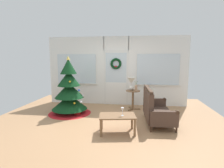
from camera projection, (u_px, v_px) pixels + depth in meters
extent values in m
plane|color=#AD7F56|center=(107.00, 123.00, 4.94)|extent=(6.76, 6.76, 0.00)
cube|color=white|center=(77.00, 71.00, 7.01)|extent=(2.15, 0.08, 2.55)
cube|color=white|center=(158.00, 71.00, 6.61)|extent=(2.15, 0.08, 2.55)
cube|color=white|center=(116.00, 43.00, 6.66)|extent=(0.94, 0.08, 0.50)
cube|color=silver|center=(116.00, 78.00, 6.80)|extent=(0.90, 0.05, 2.05)
cube|color=white|center=(116.00, 93.00, 6.86)|extent=(0.78, 0.02, 0.80)
cube|color=silver|center=(116.00, 68.00, 6.73)|extent=(0.78, 0.01, 1.10)
cube|color=silver|center=(77.00, 69.00, 6.94)|extent=(1.50, 0.01, 1.10)
cube|color=silver|center=(158.00, 69.00, 6.54)|extent=(1.50, 0.01, 1.10)
cube|color=silver|center=(77.00, 84.00, 7.01)|extent=(1.59, 0.06, 0.03)
cube|color=silver|center=(157.00, 85.00, 6.61)|extent=(1.59, 0.06, 0.03)
torus|color=black|center=(116.00, 64.00, 6.67)|extent=(0.41, 0.09, 0.41)
cube|color=red|center=(116.00, 67.00, 6.67)|extent=(0.10, 0.02, 0.10)
cylinder|color=#4C331E|center=(70.00, 110.00, 5.82)|extent=(0.10, 0.10, 0.20)
cone|color=red|center=(70.00, 112.00, 5.82)|extent=(1.34, 1.34, 0.10)
cone|color=#0F3819|center=(70.00, 102.00, 5.78)|extent=(1.11, 1.11, 0.47)
cone|color=#0F3819|center=(69.00, 90.00, 5.72)|extent=(0.91, 0.91, 0.47)
cone|color=#0F3819|center=(69.00, 78.00, 5.67)|extent=(0.71, 0.71, 0.47)
cone|color=#0F3819|center=(68.00, 66.00, 5.62)|extent=(0.51, 0.51, 0.47)
cone|color=#E0BC4C|center=(68.00, 58.00, 5.58)|extent=(0.12, 0.12, 0.12)
sphere|color=red|center=(71.00, 88.00, 6.05)|extent=(0.05, 0.05, 0.05)
sphere|color=gold|center=(70.00, 82.00, 5.42)|extent=(0.05, 0.05, 0.05)
sphere|color=silver|center=(81.00, 102.00, 5.53)|extent=(0.07, 0.07, 0.07)
sphere|color=#264CB2|center=(79.00, 90.00, 5.56)|extent=(0.07, 0.07, 0.07)
sphere|color=red|center=(65.00, 97.00, 6.09)|extent=(0.08, 0.08, 0.08)
sphere|color=gold|center=(74.00, 103.00, 5.43)|extent=(0.06, 0.06, 0.06)
sphere|color=silver|center=(83.00, 96.00, 5.78)|extent=(0.06, 0.06, 0.06)
cylinder|color=#3D281C|center=(176.00, 130.00, 4.30)|extent=(0.05, 0.05, 0.14)
cylinder|color=#3D281C|center=(164.00, 113.00, 5.61)|extent=(0.05, 0.05, 0.14)
cylinder|color=#3D281C|center=(151.00, 129.00, 4.34)|extent=(0.05, 0.05, 0.14)
cylinder|color=#3D281C|center=(145.00, 113.00, 5.65)|extent=(0.05, 0.05, 0.14)
cube|color=#473328|center=(159.00, 115.00, 4.96)|extent=(0.80, 1.30, 0.14)
cube|color=#473328|center=(148.00, 101.00, 4.92)|extent=(0.20, 1.26, 0.62)
cube|color=#3D281C|center=(148.00, 89.00, 4.87)|extent=(0.16, 1.24, 0.06)
cube|color=#473328|center=(164.00, 119.00, 4.27)|extent=(0.67, 0.13, 0.38)
cylinder|color=#3D281C|center=(177.00, 112.00, 4.23)|extent=(0.10, 0.10, 0.09)
cube|color=#473328|center=(155.00, 105.00, 5.60)|extent=(0.67, 0.13, 0.38)
cylinder|color=#3D281C|center=(165.00, 99.00, 5.56)|extent=(0.10, 0.10, 0.09)
cylinder|color=brown|center=(133.00, 91.00, 6.17)|extent=(0.48, 0.48, 0.02)
cylinder|color=brown|center=(133.00, 100.00, 6.22)|extent=(0.07, 0.07, 0.64)
cube|color=brown|center=(137.00, 109.00, 6.24)|extent=(0.20, 0.05, 0.04)
cube|color=brown|center=(130.00, 108.00, 6.41)|extent=(0.14, 0.20, 0.04)
cube|color=brown|center=(130.00, 110.00, 6.13)|extent=(0.14, 0.20, 0.04)
sphere|color=silver|center=(131.00, 88.00, 6.20)|extent=(0.16, 0.16, 0.16)
cylinder|color=silver|center=(131.00, 84.00, 6.19)|extent=(0.02, 0.02, 0.06)
cone|color=silver|center=(131.00, 80.00, 6.17)|extent=(0.28, 0.28, 0.20)
cylinder|color=tan|center=(136.00, 89.00, 6.08)|extent=(0.09, 0.09, 0.16)
sphere|color=tan|center=(136.00, 86.00, 6.07)|extent=(0.10, 0.10, 0.10)
cylinder|color=#4C7042|center=(135.00, 83.00, 6.06)|extent=(0.07, 0.01, 0.17)
cylinder|color=#4C7042|center=(136.00, 83.00, 6.06)|extent=(0.01, 0.01, 0.18)
cylinder|color=#4C7042|center=(137.00, 83.00, 6.06)|extent=(0.07, 0.01, 0.17)
cube|color=brown|center=(117.00, 116.00, 4.26)|extent=(0.91, 0.65, 0.03)
cube|color=brown|center=(101.00, 128.00, 4.06)|extent=(0.05, 0.05, 0.40)
cube|color=brown|center=(135.00, 128.00, 4.08)|extent=(0.05, 0.05, 0.40)
cube|color=brown|center=(102.00, 121.00, 4.49)|extent=(0.05, 0.05, 0.40)
cube|color=brown|center=(132.00, 121.00, 4.52)|extent=(0.05, 0.05, 0.40)
cylinder|color=silver|center=(122.00, 116.00, 4.22)|extent=(0.06, 0.06, 0.01)
cylinder|color=silver|center=(122.00, 113.00, 4.21)|extent=(0.01, 0.01, 0.10)
cone|color=silver|center=(122.00, 109.00, 4.20)|extent=(0.08, 0.08, 0.09)
cube|color=red|center=(78.00, 112.00, 5.63)|extent=(0.17, 0.15, 0.17)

